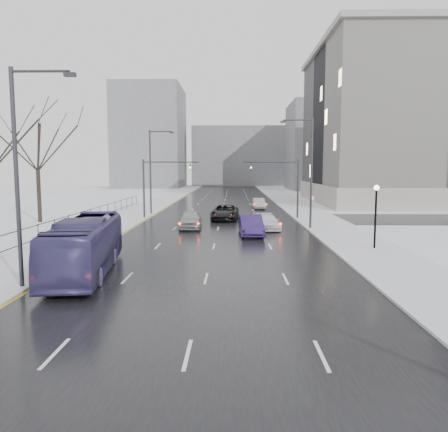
# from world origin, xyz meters

# --- Properties ---
(road) EXTENTS (16.00, 150.00, 0.04)m
(road) POSITION_xyz_m (0.00, 60.00, 0.02)
(road) COLOR black
(road) RESTS_ON ground
(cross_road) EXTENTS (130.00, 10.00, 0.04)m
(cross_road) POSITION_xyz_m (0.00, 48.00, 0.02)
(cross_road) COLOR black
(cross_road) RESTS_ON ground
(sidewalk_left) EXTENTS (5.00, 150.00, 0.16)m
(sidewalk_left) POSITION_xyz_m (-10.50, 60.00, 0.08)
(sidewalk_left) COLOR silver
(sidewalk_left) RESTS_ON ground
(sidewalk_right) EXTENTS (5.00, 150.00, 0.16)m
(sidewalk_right) POSITION_xyz_m (10.50, 60.00, 0.08)
(sidewalk_right) COLOR silver
(sidewalk_right) RESTS_ON ground
(park_strip) EXTENTS (14.00, 150.00, 0.12)m
(park_strip) POSITION_xyz_m (-20.00, 60.00, 0.06)
(park_strip) COLOR white
(park_strip) RESTS_ON ground
(tree_park_e) EXTENTS (9.45, 9.45, 13.50)m
(tree_park_e) POSITION_xyz_m (-18.20, 44.00, 0.00)
(tree_park_e) COLOR black
(tree_park_e) RESTS_ON ground
(iron_fence) EXTENTS (0.06, 70.00, 1.30)m
(iron_fence) POSITION_xyz_m (-13.00, 30.00, 0.91)
(iron_fence) COLOR black
(iron_fence) RESTS_ON sidewalk_left
(streetlight_r_mid) EXTENTS (2.95, 0.25, 10.00)m
(streetlight_r_mid) POSITION_xyz_m (8.17, 40.00, 5.62)
(streetlight_r_mid) COLOR #2D2D33
(streetlight_r_mid) RESTS_ON ground
(streetlight_l_near) EXTENTS (2.95, 0.25, 10.00)m
(streetlight_l_near) POSITION_xyz_m (-8.17, 20.00, 5.62)
(streetlight_l_near) COLOR #2D2D33
(streetlight_l_near) RESTS_ON ground
(streetlight_l_far) EXTENTS (2.95, 0.25, 10.00)m
(streetlight_l_far) POSITION_xyz_m (-8.17, 52.00, 5.62)
(streetlight_l_far) COLOR #2D2D33
(streetlight_l_far) RESTS_ON ground
(lamppost_r_mid) EXTENTS (0.36, 0.36, 4.28)m
(lamppost_r_mid) POSITION_xyz_m (11.00, 30.00, 2.94)
(lamppost_r_mid) COLOR black
(lamppost_r_mid) RESTS_ON sidewalk_right
(mast_signal_right) EXTENTS (6.10, 0.33, 6.50)m
(mast_signal_right) POSITION_xyz_m (7.33, 48.00, 4.11)
(mast_signal_right) COLOR #2D2D33
(mast_signal_right) RESTS_ON ground
(mast_signal_left) EXTENTS (6.10, 0.33, 6.50)m
(mast_signal_left) POSITION_xyz_m (-7.33, 48.00, 4.11)
(mast_signal_left) COLOR #2D2D33
(mast_signal_left) RESTS_ON ground
(no_uturn_sign) EXTENTS (0.60, 0.06, 2.70)m
(no_uturn_sign) POSITION_xyz_m (9.20, 44.00, 2.30)
(no_uturn_sign) COLOR #2D2D33
(no_uturn_sign) RESTS_ON sidewalk_right
(civic_building) EXTENTS (41.00, 31.00, 24.80)m
(civic_building) POSITION_xyz_m (35.00, 72.00, 11.21)
(civic_building) COLOR gray
(civic_building) RESTS_ON ground
(bldg_far_right) EXTENTS (24.00, 20.00, 22.00)m
(bldg_far_right) POSITION_xyz_m (28.00, 115.00, 11.00)
(bldg_far_right) COLOR slate
(bldg_far_right) RESTS_ON ground
(bldg_far_left) EXTENTS (18.00, 22.00, 28.00)m
(bldg_far_left) POSITION_xyz_m (-22.00, 125.00, 14.00)
(bldg_far_left) COLOR slate
(bldg_far_left) RESTS_ON ground
(bldg_far_center) EXTENTS (30.00, 18.00, 18.00)m
(bldg_far_center) POSITION_xyz_m (4.00, 140.00, 9.00)
(bldg_far_center) COLOR slate
(bldg_far_center) RESTS_ON ground
(bus) EXTENTS (3.84, 10.80, 2.94)m
(bus) POSITION_xyz_m (-6.40, 23.00, 1.51)
(bus) COLOR #413A71
(bus) RESTS_ON road
(sedan_center_near) EXTENTS (2.13, 4.95, 1.66)m
(sedan_center_near) POSITION_xyz_m (-2.53, 40.13, 0.87)
(sedan_center_near) COLOR #9A9C9E
(sedan_center_near) RESTS_ON road
(sedan_right_near) EXTENTS (2.05, 5.22, 1.69)m
(sedan_right_near) POSITION_xyz_m (2.83, 36.06, 0.89)
(sedan_right_near) COLOR navy
(sedan_right_near) RESTS_ON road
(sedan_right_cross) EXTENTS (3.06, 6.03, 1.63)m
(sedan_right_cross) POSITION_xyz_m (0.50, 46.86, 0.86)
(sedan_right_cross) COLOR black
(sedan_right_cross) RESTS_ON road
(sedan_right_far) EXTENTS (2.28, 4.71, 1.32)m
(sedan_right_far) POSITION_xyz_m (4.50, 39.69, 0.70)
(sedan_right_far) COLOR white
(sedan_right_far) RESTS_ON road
(sedan_right_distant) EXTENTS (1.65, 4.37, 1.42)m
(sedan_right_distant) POSITION_xyz_m (4.87, 59.66, 0.75)
(sedan_right_distant) COLOR #9E9DA1
(sedan_right_distant) RESTS_ON road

